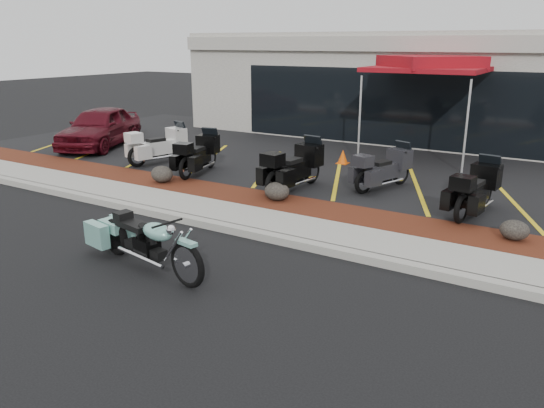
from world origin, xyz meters
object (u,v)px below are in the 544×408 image
Objects in this scene: hero_cruiser at (187,258)px; traffic_cone at (343,157)px; parked_car at (100,127)px; touring_white at (180,140)px; popup_canopy at (430,65)px.

hero_cruiser is 8.81m from traffic_cone.
hero_cruiser is 0.69× the size of parked_car.
parked_car is 9.72× the size of traffic_cone.
touring_white reaches higher than hero_cruiser.
popup_canopy reaches higher than parked_car.
touring_white is 3.76m from parked_car.
traffic_cone is (4.54, 2.09, -0.39)m from touring_white.
hero_cruiser is at bearing -57.87° from parked_car.
hero_cruiser is 1.37× the size of touring_white.
parked_car is 8.53m from traffic_cone.
touring_white reaches higher than traffic_cone.
traffic_cone is (8.29, 1.93, -0.48)m from parked_car.
hero_cruiser is at bearing -81.62° from traffic_cone.
parked_car is 11.09m from popup_canopy.
popup_canopy is at bearing 98.13° from hero_cruiser.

